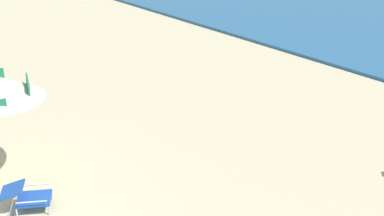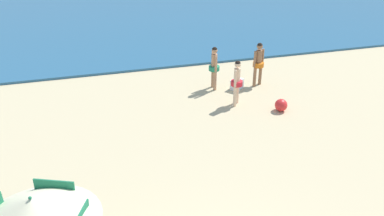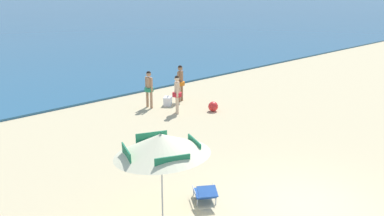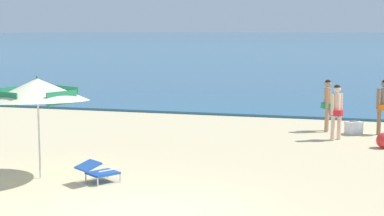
{
  "view_description": "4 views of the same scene",
  "coord_description": "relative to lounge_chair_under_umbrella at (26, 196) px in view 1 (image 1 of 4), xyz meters",
  "views": [
    {
      "loc": [
        6.55,
        -1.38,
        5.78
      ],
      "look_at": [
        -0.77,
        5.14,
        1.33
      ],
      "focal_mm": 50.77,
      "sensor_mm": 36.0,
      "label": 1
    },
    {
      "loc": [
        -1.86,
        -3.93,
        6.73
      ],
      "look_at": [
        1.11,
        6.88,
        0.89
      ],
      "focal_mm": 38.38,
      "sensor_mm": 36.0,
      "label": 2
    },
    {
      "loc": [
        -8.98,
        -5.37,
        5.59
      ],
      "look_at": [
        1.79,
        6.0,
        1.01
      ],
      "focal_mm": 40.97,
      "sensor_mm": 36.0,
      "label": 3
    },
    {
      "loc": [
        3.65,
        -9.48,
        3.28
      ],
      "look_at": [
        -0.59,
        5.73,
        1.18
      ],
      "focal_mm": 54.91,
      "sensor_mm": 36.0,
      "label": 4
    }
  ],
  "objects": [
    {
      "name": "lounge_chair_under_umbrella",
      "position": [
        0.0,
        0.0,
        0.0
      ],
      "size": [
        0.91,
        1.0,
        0.5
      ],
      "color": "#1E4799",
      "rests_on": "ground"
    }
  ]
}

